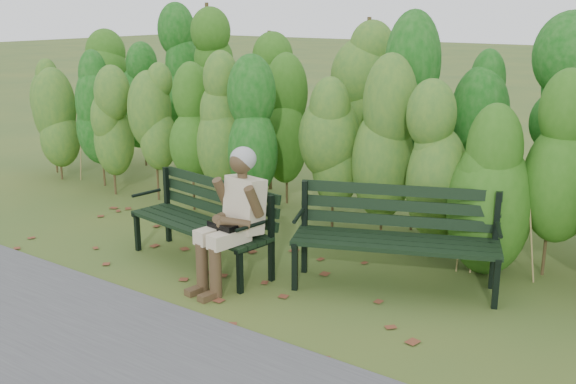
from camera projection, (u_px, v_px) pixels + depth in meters
The scene contains 7 objects.
ground at pixel (266, 277), 6.29m from camera, with size 80.00×80.00×0.00m, color #3A5624.
footpath at pixel (71, 380), 4.56m from camera, with size 60.00×2.50×0.01m, color #474749.
hedge_band at pixel (367, 118), 7.42m from camera, with size 11.04×1.67×2.42m.
leaf_litter at pixel (264, 277), 6.29m from camera, with size 5.68×2.24×0.01m.
bench_left at pixel (206, 216), 6.53m from camera, with size 1.70×0.77×0.82m.
bench_right at pixel (396, 230), 5.98m from camera, with size 1.88×1.22×0.90m.
seated_woman at pixel (234, 210), 5.96m from camera, with size 0.53×0.78×1.26m.
Camera 1 is at (3.53, -4.66, 2.46)m, focal length 42.00 mm.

